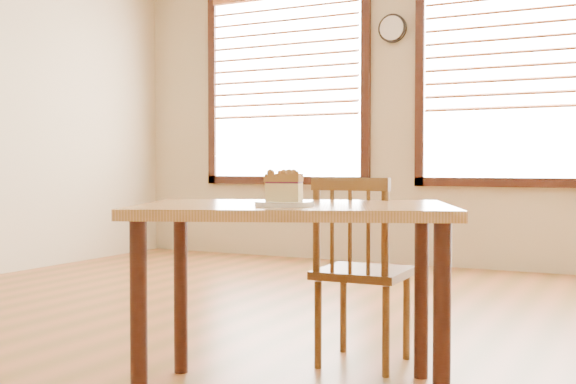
{
  "coord_description": "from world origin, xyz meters",
  "views": [
    {
      "loc": [
        1.33,
        -2.35,
        0.89
      ],
      "look_at": [
        0.15,
        -0.01,
        0.8
      ],
      "focal_mm": 45.0,
      "sensor_mm": 36.0,
      "label": 1
    }
  ],
  "objects_px": {
    "cafe_chair_main": "(361,270)",
    "wall_clock": "(392,28)",
    "cafe_table_main": "(294,231)",
    "cake_slice": "(284,186)",
    "plate": "(284,204)"
  },
  "relations": [
    {
      "from": "wall_clock",
      "to": "plate",
      "type": "bearing_deg",
      "value": -76.66
    },
    {
      "from": "cafe_table_main",
      "to": "cake_slice",
      "type": "xyz_separation_m",
      "value": [
        0.03,
        -0.14,
        0.17
      ]
    },
    {
      "from": "cake_slice",
      "to": "wall_clock",
      "type": "bearing_deg",
      "value": 88.13
    },
    {
      "from": "cafe_table_main",
      "to": "cake_slice",
      "type": "distance_m",
      "value": 0.23
    },
    {
      "from": "cake_slice",
      "to": "cafe_chair_main",
      "type": "bearing_deg",
      "value": 72.37
    },
    {
      "from": "wall_clock",
      "to": "cafe_chair_main",
      "type": "relative_size",
      "value": 0.3
    },
    {
      "from": "plate",
      "to": "cafe_chair_main",
      "type": "bearing_deg",
      "value": 87.64
    },
    {
      "from": "cafe_chair_main",
      "to": "wall_clock",
      "type": "bearing_deg",
      "value": -75.1
    },
    {
      "from": "cafe_table_main",
      "to": "plate",
      "type": "height_order",
      "value": "plate"
    },
    {
      "from": "wall_clock",
      "to": "cake_slice",
      "type": "height_order",
      "value": "wall_clock"
    },
    {
      "from": "wall_clock",
      "to": "plate",
      "type": "relative_size",
      "value": 1.22
    },
    {
      "from": "cafe_table_main",
      "to": "plate",
      "type": "relative_size",
      "value": 6.47
    },
    {
      "from": "wall_clock",
      "to": "cake_slice",
      "type": "relative_size",
      "value": 1.78
    },
    {
      "from": "wall_clock",
      "to": "cafe_table_main",
      "type": "relative_size",
      "value": 0.19
    },
    {
      "from": "cafe_chair_main",
      "to": "cake_slice",
      "type": "height_order",
      "value": "cake_slice"
    }
  ]
}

